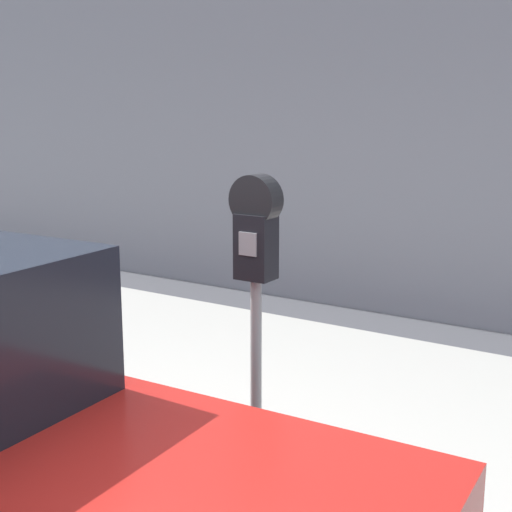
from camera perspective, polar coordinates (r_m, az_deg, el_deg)
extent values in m
cube|color=#ADAAA3|center=(4.72, 3.76, -11.46)|extent=(24.00, 2.80, 0.12)
cylinder|color=gray|center=(3.33, 0.00, -10.73)|extent=(0.05, 0.05, 1.06)
cube|color=black|center=(3.13, 0.00, 0.76)|extent=(0.16, 0.13, 0.29)
cube|color=gray|center=(3.07, -0.67, 0.96)|extent=(0.09, 0.01, 0.10)
cylinder|color=black|center=(3.10, 0.00, 4.52)|extent=(0.22, 0.10, 0.22)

